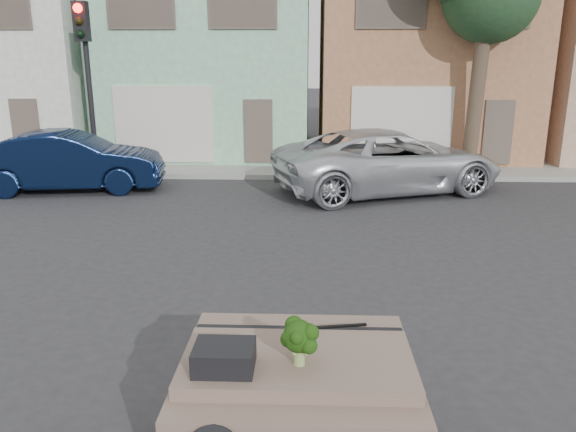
# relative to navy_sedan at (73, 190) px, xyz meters

# --- Properties ---
(ground_plane) EXTENTS (120.00, 120.00, 0.00)m
(ground_plane) POSITION_rel_navy_sedan_xyz_m (6.38, -7.42, 0.00)
(ground_plane) COLOR #303033
(ground_plane) RESTS_ON ground
(sidewalk) EXTENTS (40.00, 3.00, 0.15)m
(sidewalk) POSITION_rel_navy_sedan_xyz_m (6.38, 3.08, 0.07)
(sidewalk) COLOR gray
(sidewalk) RESTS_ON ground
(townhouse_white) EXTENTS (7.20, 8.20, 7.55)m
(townhouse_white) POSITION_rel_navy_sedan_xyz_m (-4.62, 7.08, 3.77)
(townhouse_white) COLOR silver
(townhouse_white) RESTS_ON ground
(townhouse_mint) EXTENTS (7.20, 8.20, 7.55)m
(townhouse_mint) POSITION_rel_navy_sedan_xyz_m (2.88, 7.08, 3.77)
(townhouse_mint) COLOR #93D0A9
(townhouse_mint) RESTS_ON ground
(townhouse_tan) EXTENTS (7.20, 8.20, 7.55)m
(townhouse_tan) POSITION_rel_navy_sedan_xyz_m (10.38, 7.08, 3.77)
(townhouse_tan) COLOR #A7704D
(townhouse_tan) RESTS_ON ground
(navy_sedan) EXTENTS (5.10, 2.43, 1.61)m
(navy_sedan) POSITION_rel_navy_sedan_xyz_m (0.00, 0.00, 0.00)
(navy_sedan) COLOR black
(navy_sedan) RESTS_ON ground
(silver_pickup) EXTENTS (6.69, 4.73, 1.69)m
(silver_pickup) POSITION_rel_navy_sedan_xyz_m (8.58, 0.16, 0.00)
(silver_pickup) COLOR silver
(silver_pickup) RESTS_ON ground
(traffic_signal) EXTENTS (0.40, 0.40, 5.10)m
(traffic_signal) POSITION_rel_navy_sedan_xyz_m (-0.12, 2.08, 2.55)
(traffic_signal) COLOR black
(traffic_signal) RESTS_ON ground
(tree_near) EXTENTS (4.40, 4.00, 8.50)m
(tree_near) POSITION_rel_navy_sedan_xyz_m (11.38, 2.38, 4.25)
(tree_near) COLOR #1F3D21
(tree_near) RESTS_ON ground
(car_dashboard) EXTENTS (2.00, 1.80, 1.12)m
(car_dashboard) POSITION_rel_navy_sedan_xyz_m (6.38, -10.42, 0.56)
(car_dashboard) COLOR #766052
(car_dashboard) RESTS_ON ground
(instrument_hump) EXTENTS (0.48, 0.38, 0.20)m
(instrument_hump) POSITION_rel_navy_sedan_xyz_m (5.80, -10.77, 1.22)
(instrument_hump) COLOR black
(instrument_hump) RESTS_ON car_dashboard
(wiper_arm) EXTENTS (0.69, 0.15, 0.02)m
(wiper_arm) POSITION_rel_navy_sedan_xyz_m (6.66, -10.04, 1.13)
(wiper_arm) COLOR black
(wiper_arm) RESTS_ON car_dashboard
(broccoli) EXTENTS (0.40, 0.40, 0.39)m
(broccoli) POSITION_rel_navy_sedan_xyz_m (6.40, -10.68, 1.31)
(broccoli) COLOR #15320A
(broccoli) RESTS_ON car_dashboard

